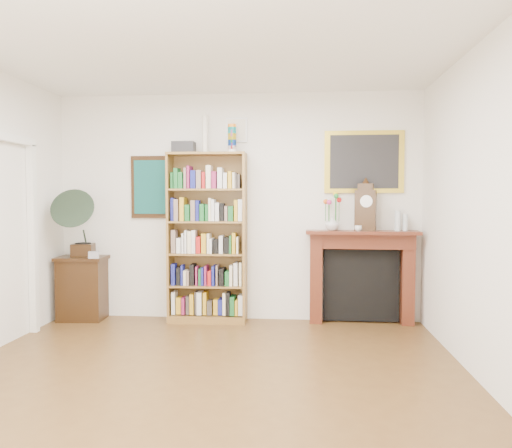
# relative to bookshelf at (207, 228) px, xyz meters

# --- Properties ---
(room) EXTENTS (4.51, 5.01, 2.81)m
(room) POSITION_rel_bookshelf_xyz_m (0.34, -2.31, 0.25)
(room) COLOR #553719
(room) RESTS_ON ground
(door_casing) EXTENTS (0.08, 1.02, 2.17)m
(door_casing) POSITION_rel_bookshelf_xyz_m (-1.86, -1.11, 0.11)
(door_casing) COLOR white
(door_casing) RESTS_ON left_wall
(teal_poster) EXTENTS (0.58, 0.04, 0.78)m
(teal_poster) POSITION_rel_bookshelf_xyz_m (-0.71, 0.17, 0.50)
(teal_poster) COLOR black
(teal_poster) RESTS_ON back_wall
(small_picture) EXTENTS (0.26, 0.04, 0.30)m
(small_picture) POSITION_rel_bookshelf_xyz_m (0.34, 0.17, 1.20)
(small_picture) COLOR white
(small_picture) RESTS_ON back_wall
(gilt_painting) EXTENTS (0.95, 0.04, 0.75)m
(gilt_painting) POSITION_rel_bookshelf_xyz_m (1.89, 0.17, 0.80)
(gilt_painting) COLOR gold
(gilt_painting) RESTS_ON back_wall
(bookshelf) EXTENTS (0.95, 0.35, 2.37)m
(bookshelf) POSITION_rel_bookshelf_xyz_m (0.00, 0.00, 0.00)
(bookshelf) COLOR brown
(bookshelf) RESTS_ON floor
(side_cabinet) EXTENTS (0.60, 0.46, 0.79)m
(side_cabinet) POSITION_rel_bookshelf_xyz_m (-1.57, -0.04, -0.76)
(side_cabinet) COLOR black
(side_cabinet) RESTS_ON floor
(fireplace) EXTENTS (1.34, 0.36, 1.12)m
(fireplace) POSITION_rel_bookshelf_xyz_m (1.86, 0.09, -0.49)
(fireplace) COLOR #511E12
(fireplace) RESTS_ON floor
(gramophone) EXTENTS (0.61, 0.71, 0.83)m
(gramophone) POSITION_rel_bookshelf_xyz_m (-1.57, -0.14, 0.10)
(gramophone) COLOR black
(gramophone) RESTS_ON side_cabinet
(cd_stack) EXTENTS (0.15, 0.15, 0.08)m
(cd_stack) POSITION_rel_bookshelf_xyz_m (-1.35, -0.19, -0.32)
(cd_stack) COLOR silver
(cd_stack) RESTS_ON side_cabinet
(mantel_clock) EXTENTS (0.27, 0.19, 0.56)m
(mantel_clock) POSITION_rel_bookshelf_xyz_m (1.90, 0.03, 0.24)
(mantel_clock) COLOR black
(mantel_clock) RESTS_ON fireplace
(flower_vase) EXTENTS (0.20, 0.20, 0.17)m
(flower_vase) POSITION_rel_bookshelf_xyz_m (1.51, 0.06, 0.06)
(flower_vase) COLOR silver
(flower_vase) RESTS_ON fireplace
(teacup) EXTENTS (0.11, 0.11, 0.07)m
(teacup) POSITION_rel_bookshelf_xyz_m (1.81, -0.03, 0.01)
(teacup) COLOR white
(teacup) RESTS_ON fireplace
(bottle_left) EXTENTS (0.07, 0.07, 0.24)m
(bottle_left) POSITION_rel_bookshelf_xyz_m (2.28, 0.04, 0.09)
(bottle_left) COLOR silver
(bottle_left) RESTS_ON fireplace
(bottle_right) EXTENTS (0.06, 0.06, 0.20)m
(bottle_right) POSITION_rel_bookshelf_xyz_m (2.37, 0.07, 0.07)
(bottle_right) COLOR silver
(bottle_right) RESTS_ON fireplace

